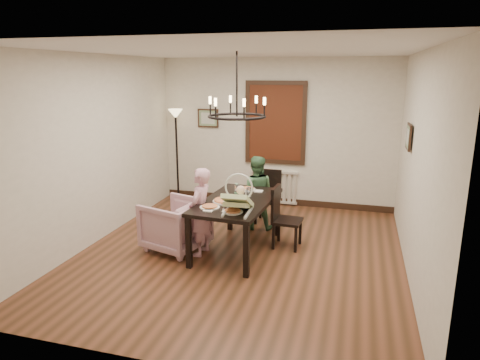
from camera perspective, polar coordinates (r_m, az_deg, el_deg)
The scene contains 17 objects.
room_shell at distance 6.16m, azimuth 0.96°, elevation 3.61°, with size 4.51×5.00×2.81m.
dining_table at distance 6.11m, azimuth -0.40°, elevation -3.43°, with size 1.03×1.70×0.77m.
chair_far at distance 7.35m, azimuth 3.68°, elevation -2.26°, with size 0.40×0.40×0.91m, color black, non-canonical shape.
chair_right at distance 6.34m, azimuth 6.36°, elevation -4.97°, with size 0.40×0.40×0.92m, color black, non-canonical shape.
armchair at distance 6.34m, azimuth -8.61°, elevation -5.92°, with size 0.80×0.82×0.74m, color #C899AB.
elderly_woman at distance 6.07m, azimuth -5.28°, elevation -5.23°, with size 0.38×0.25×1.04m, color #CB8FA2.
seated_man at distance 7.05m, azimuth 2.12°, elevation -2.51°, with size 0.49×0.38×1.01m, color #406B44.
baby_bouncer at distance 5.50m, azimuth -0.29°, elevation -2.59°, with size 0.39×0.54×0.35m, color beige, non-canonical shape.
salad_bowl at distance 5.86m, azimuth -0.84°, elevation -2.93°, with size 0.33×0.33×0.08m, color white.
pizza_platter at distance 5.98m, azimuth -1.98°, elevation -2.78°, with size 0.36×0.36×0.04m, color tan.
drinking_glass at distance 6.18m, azimuth 1.23°, elevation -1.79°, with size 0.06×0.06×0.13m, color silver.
window_blinds at distance 8.15m, azimuth 4.75°, elevation 7.60°, with size 1.00×0.03×1.40m, color #511A10.
radiator at distance 8.41m, azimuth 4.60°, elevation -0.88°, with size 0.92×0.12×0.62m, color silver, non-canonical shape.
picture_back at distance 8.52m, azimuth -4.27°, elevation 8.23°, with size 0.42×0.03×0.36m, color black.
picture_right at distance 6.49m, azimuth 21.57°, elevation 5.39°, with size 0.42×0.03×0.36m, color black.
floor_lamp at distance 8.54m, azimuth -8.39°, elevation 3.04°, with size 0.30×0.30×1.80m, color black, non-canonical shape.
chandelier at distance 5.85m, azimuth -0.42°, elevation 8.48°, with size 0.80×0.80×0.04m, color black.
Camera 1 is at (1.54, -5.49, 2.54)m, focal length 32.00 mm.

